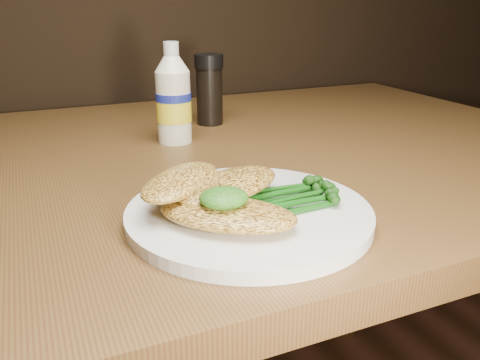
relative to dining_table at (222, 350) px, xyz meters
name	(u,v)px	position (x,y,z in m)	size (l,w,h in m)	color
dining_table	(222,350)	(0.00, 0.00, 0.00)	(1.20, 0.80, 0.75)	#492C16
plate	(249,213)	(-0.06, -0.24, 0.38)	(0.26, 0.26, 0.01)	white
chicken_front	(228,214)	(-0.10, -0.27, 0.40)	(0.14, 0.07, 0.02)	#E8B549
chicken_mid	(229,185)	(-0.08, -0.22, 0.41)	(0.14, 0.07, 0.02)	#E8B549
chicken_back	(181,181)	(-0.12, -0.21, 0.41)	(0.12, 0.06, 0.02)	#E8B549
pesto_front	(224,198)	(-0.10, -0.27, 0.42)	(0.05, 0.04, 0.02)	black
broccolini_bundle	(289,195)	(-0.02, -0.25, 0.40)	(0.12, 0.09, 0.02)	#124A10
mayo_bottle	(173,93)	(-0.05, 0.07, 0.45)	(0.05, 0.05, 0.16)	white
pepper_grinder	(209,90)	(0.04, 0.16, 0.44)	(0.05, 0.05, 0.12)	black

